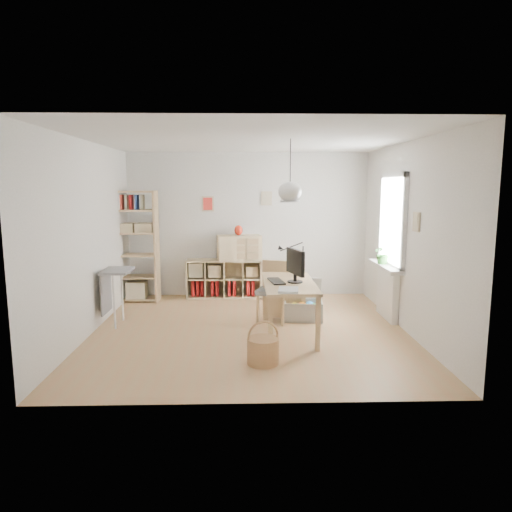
{
  "coord_description": "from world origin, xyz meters",
  "views": [
    {
      "loc": [
        -0.08,
        -6.38,
        2.07
      ],
      "look_at": [
        0.1,
        0.3,
        1.05
      ],
      "focal_mm": 32.0,
      "sensor_mm": 36.0,
      "label": 1
    }
  ],
  "objects_px": {
    "chair": "(274,287)",
    "drawer_chest": "(239,247)",
    "cube_shelf": "(223,281)",
    "monitor": "(295,264)",
    "tall_bookshelf": "(135,242)",
    "desk": "(289,288)",
    "storage_chest": "(304,306)"
  },
  "relations": [
    {
      "from": "tall_bookshelf",
      "to": "desk",
      "type": "bearing_deg",
      "value": -37.01
    },
    {
      "from": "tall_bookshelf",
      "to": "monitor",
      "type": "distance_m",
      "value": 3.32
    },
    {
      "from": "drawer_chest",
      "to": "chair",
      "type": "bearing_deg",
      "value": -80.4
    },
    {
      "from": "chair",
      "to": "desk",
      "type": "bearing_deg",
      "value": -58.43
    },
    {
      "from": "cube_shelf",
      "to": "drawer_chest",
      "type": "relative_size",
      "value": 1.75
    },
    {
      "from": "storage_chest",
      "to": "monitor",
      "type": "bearing_deg",
      "value": -100.52
    },
    {
      "from": "monitor",
      "to": "cube_shelf",
      "type": "bearing_deg",
      "value": 99.2
    },
    {
      "from": "tall_bookshelf",
      "to": "storage_chest",
      "type": "height_order",
      "value": "tall_bookshelf"
    },
    {
      "from": "desk",
      "to": "chair",
      "type": "xyz_separation_m",
      "value": [
        -0.16,
        0.65,
        -0.13
      ]
    },
    {
      "from": "storage_chest",
      "to": "drawer_chest",
      "type": "distance_m",
      "value": 1.93
    },
    {
      "from": "cube_shelf",
      "to": "monitor",
      "type": "distance_m",
      "value": 2.62
    },
    {
      "from": "tall_bookshelf",
      "to": "monitor",
      "type": "xyz_separation_m",
      "value": [
        2.67,
        -1.99,
        -0.08
      ]
    },
    {
      "from": "chair",
      "to": "cube_shelf",
      "type": "bearing_deg",
      "value": 135.95
    },
    {
      "from": "monitor",
      "to": "tall_bookshelf",
      "type": "bearing_deg",
      "value": 126.61
    },
    {
      "from": "tall_bookshelf",
      "to": "storage_chest",
      "type": "bearing_deg",
      "value": -22.75
    },
    {
      "from": "tall_bookshelf",
      "to": "chair",
      "type": "xyz_separation_m",
      "value": [
        2.42,
        -1.3,
        -0.56
      ]
    },
    {
      "from": "chair",
      "to": "storage_chest",
      "type": "xyz_separation_m",
      "value": [
        0.47,
        0.09,
        -0.33
      ]
    },
    {
      "from": "cube_shelf",
      "to": "storage_chest",
      "type": "bearing_deg",
      "value": -48.31
    },
    {
      "from": "chair",
      "to": "drawer_chest",
      "type": "height_order",
      "value": "drawer_chest"
    },
    {
      "from": "tall_bookshelf",
      "to": "drawer_chest",
      "type": "height_order",
      "value": "tall_bookshelf"
    },
    {
      "from": "chair",
      "to": "monitor",
      "type": "relative_size",
      "value": 1.77
    },
    {
      "from": "cube_shelf",
      "to": "storage_chest",
      "type": "distance_m",
      "value": 2.01
    },
    {
      "from": "cube_shelf",
      "to": "tall_bookshelf",
      "type": "xyz_separation_m",
      "value": [
        -1.56,
        -0.28,
        0.79
      ]
    },
    {
      "from": "monitor",
      "to": "drawer_chest",
      "type": "height_order",
      "value": "monitor"
    },
    {
      "from": "tall_bookshelf",
      "to": "cube_shelf",
      "type": "bearing_deg",
      "value": 10.19
    },
    {
      "from": "storage_chest",
      "to": "monitor",
      "type": "relative_size",
      "value": 1.38
    },
    {
      "from": "desk",
      "to": "monitor",
      "type": "relative_size",
      "value": 2.86
    },
    {
      "from": "cube_shelf",
      "to": "chair",
      "type": "bearing_deg",
      "value": -61.51
    },
    {
      "from": "cube_shelf",
      "to": "monitor",
      "type": "bearing_deg",
      "value": -64.07
    },
    {
      "from": "cube_shelf",
      "to": "drawer_chest",
      "type": "xyz_separation_m",
      "value": [
        0.31,
        -0.04,
        0.65
      ]
    },
    {
      "from": "chair",
      "to": "drawer_chest",
      "type": "relative_size",
      "value": 1.16
    },
    {
      "from": "cube_shelf",
      "to": "chair",
      "type": "xyz_separation_m",
      "value": [
        0.86,
        -1.58,
        0.23
      ]
    }
  ]
}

